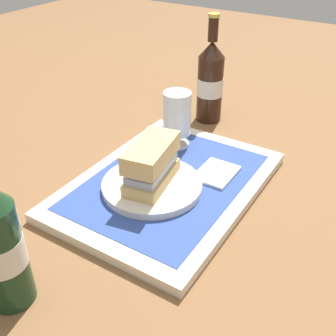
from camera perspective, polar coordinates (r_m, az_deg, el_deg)
The scene contains 8 objects.
ground_plane at distance 0.82m, azimuth 0.00°, elevation -2.92°, with size 3.00×3.00×0.00m, color brown.
tray at distance 0.82m, azimuth 0.00°, elevation -2.35°, with size 0.44×0.32×0.02m, color beige.
placemat at distance 0.81m, azimuth 0.00°, elevation -1.74°, with size 0.38×0.27×0.00m, color #2D4793.
plate at distance 0.79m, azimuth -2.21°, elevation -2.41°, with size 0.19×0.19×0.01m, color silver.
sandwich at distance 0.76m, azimuth -2.18°, elevation 0.80°, with size 0.14×0.09×0.08m.
beer_glass at distance 0.90m, azimuth 1.25°, elevation 7.19°, with size 0.06×0.06×0.12m.
napkin_folded at distance 0.83m, azimuth 6.65°, elevation -0.70°, with size 0.09×0.07×0.01m, color white.
beer_bottle at distance 1.06m, azimuth 5.83°, elevation 11.81°, with size 0.07×0.07×0.27m.
Camera 1 is at (-0.57, -0.35, 0.48)m, focal length 44.31 mm.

